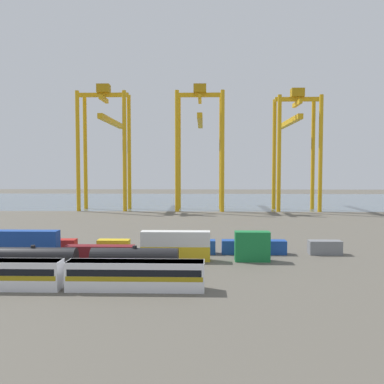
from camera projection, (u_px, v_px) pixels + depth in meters
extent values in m
plane|color=#5B564C|center=(167.00, 227.00, 115.45)|extent=(420.00, 420.00, 0.00)
cube|color=slate|center=(184.00, 200.00, 213.26)|extent=(400.00, 110.00, 0.01)
cube|color=silver|center=(136.00, 276.00, 55.99)|extent=(18.27, 3.10, 3.90)
cube|color=#9E8414|center=(136.00, 276.00, 56.00)|extent=(17.91, 3.14, 0.64)
cube|color=black|center=(136.00, 270.00, 55.95)|extent=(17.54, 3.13, 0.90)
cube|color=slate|center=(136.00, 262.00, 55.89)|extent=(18.09, 2.85, 0.36)
cube|color=#232326|center=(34.00, 270.00, 64.56)|extent=(13.25, 2.50, 1.10)
cylinder|color=black|center=(33.00, 257.00, 64.44)|extent=(13.25, 3.00, 3.00)
cylinder|color=black|center=(33.00, 246.00, 64.35)|extent=(0.70, 0.70, 0.36)
cube|color=#232326|center=(135.00, 271.00, 64.13)|extent=(13.25, 2.50, 1.10)
cylinder|color=black|center=(135.00, 258.00, 64.01)|extent=(13.25, 3.00, 3.00)
cylinder|color=black|center=(135.00, 247.00, 63.92)|extent=(0.70, 0.70, 0.36)
cube|color=#1C4299|center=(25.00, 252.00, 74.67)|extent=(12.10, 2.44, 2.60)
cube|color=#1C4299|center=(24.00, 238.00, 74.53)|extent=(12.10, 2.44, 2.60)
cube|color=maroon|center=(100.00, 253.00, 74.30)|extent=(12.10, 2.44, 2.60)
cube|color=gold|center=(176.00, 253.00, 73.93)|extent=(12.10, 2.44, 2.60)
cube|color=silver|center=(176.00, 239.00, 73.79)|extent=(12.10, 2.44, 2.60)
cube|color=#197538|center=(252.00, 254.00, 73.56)|extent=(6.04, 2.44, 2.60)
cube|color=#197538|center=(252.00, 239.00, 73.42)|extent=(6.04, 2.44, 2.60)
cube|color=#AD211C|center=(45.00, 246.00, 80.83)|extent=(12.10, 2.44, 2.60)
cube|color=gold|center=(114.00, 246.00, 80.46)|extent=(6.04, 2.44, 2.60)
cube|color=#1C4299|center=(183.00, 247.00, 80.09)|extent=(12.10, 2.44, 2.60)
cube|color=#1C4299|center=(254.00, 247.00, 79.72)|extent=(12.10, 2.44, 2.60)
cube|color=slate|center=(325.00, 247.00, 79.35)|extent=(6.04, 2.44, 2.60)
cylinder|color=gold|center=(78.00, 151.00, 158.49)|extent=(1.50, 1.50, 45.20)
cylinder|color=gold|center=(125.00, 151.00, 158.00)|extent=(1.50, 1.50, 45.20)
cylinder|color=gold|center=(85.00, 152.00, 168.35)|extent=(1.50, 1.50, 45.20)
cylinder|color=gold|center=(129.00, 152.00, 167.86)|extent=(1.50, 1.50, 45.20)
cube|color=gold|center=(104.00, 95.00, 161.95)|extent=(19.25, 1.20, 1.60)
cube|color=gold|center=(104.00, 99.00, 162.04)|extent=(1.20, 11.48, 1.60)
cube|color=gold|center=(112.00, 122.00, 177.03)|extent=(2.00, 41.77, 2.00)
cube|color=#A77A10|center=(104.00, 89.00, 161.82)|extent=(4.80, 4.00, 3.20)
cylinder|color=gold|center=(177.00, 151.00, 156.51)|extent=(1.50, 1.50, 45.02)
cylinder|color=gold|center=(222.00, 151.00, 156.05)|extent=(1.50, 1.50, 45.02)
cylinder|color=gold|center=(179.00, 153.00, 168.27)|extent=(1.50, 1.50, 45.02)
cylinder|color=gold|center=(221.00, 152.00, 167.80)|extent=(1.50, 1.50, 45.02)
cube|color=gold|center=(200.00, 95.00, 160.94)|extent=(18.45, 1.20, 1.60)
cube|color=gold|center=(200.00, 99.00, 161.03)|extent=(1.20, 13.38, 1.60)
cube|color=gold|center=(200.00, 121.00, 175.76)|extent=(2.00, 41.06, 2.00)
cube|color=#A77A10|center=(200.00, 89.00, 160.80)|extent=(4.80, 4.00, 3.20)
cylinder|color=gold|center=(279.00, 154.00, 155.98)|extent=(1.50, 1.50, 43.24)
cylinder|color=gold|center=(321.00, 154.00, 155.56)|extent=(1.50, 1.50, 43.24)
cylinder|color=gold|center=(274.00, 155.00, 166.81)|extent=(1.50, 1.50, 43.24)
cylinder|color=gold|center=(313.00, 155.00, 166.39)|extent=(1.50, 1.50, 43.24)
cube|color=gold|center=(297.00, 99.00, 160.02)|extent=(16.87, 1.20, 1.60)
cube|color=gold|center=(297.00, 103.00, 160.11)|extent=(1.20, 12.45, 1.60)
cube|color=gold|center=(289.00, 122.00, 174.52)|extent=(2.00, 40.38, 2.00)
cube|color=#A77A10|center=(297.00, 93.00, 159.88)|extent=(4.80, 4.00, 3.20)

